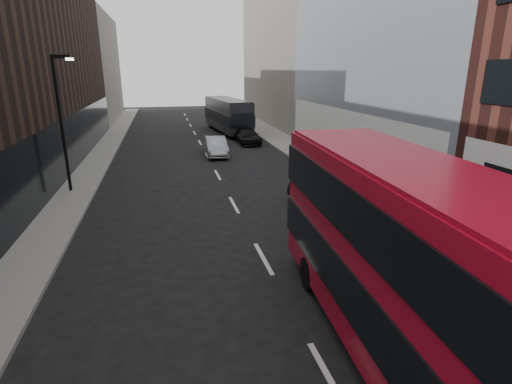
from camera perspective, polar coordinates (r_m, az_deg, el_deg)
sidewalk_right at (r=32.01m, az=6.73°, el=5.55°), size 3.00×80.00×0.15m
sidewalk_left at (r=30.56m, az=-21.89°, el=3.87°), size 2.00×80.00×0.15m
building_modern_block at (r=29.59m, az=18.20°, el=23.06°), size 5.03×22.00×20.00m
building_victorian at (r=50.72m, az=3.90°, el=20.76°), size 6.50×24.00×21.00m
building_left_mid at (r=35.49m, az=-27.81°, el=16.17°), size 5.00×24.00×14.00m
building_left_far at (r=57.11m, az=-22.34°, el=16.00°), size 5.00×20.00×13.00m
street_lamp at (r=23.17m, az=-25.99°, el=9.82°), size 1.06×0.22×7.00m
red_bus at (r=9.09m, az=22.02°, el=-9.65°), size 3.36×11.56×4.62m
grey_bus at (r=42.94m, az=-4.10°, el=10.98°), size 3.68×10.93×3.47m
car_a at (r=19.36m, az=8.45°, el=-0.51°), size 1.99×3.96×1.30m
car_b at (r=31.27m, az=-5.74°, el=6.51°), size 1.63×4.41×1.44m
car_c at (r=36.32m, az=-1.23°, el=7.99°), size 1.87×4.59×1.33m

